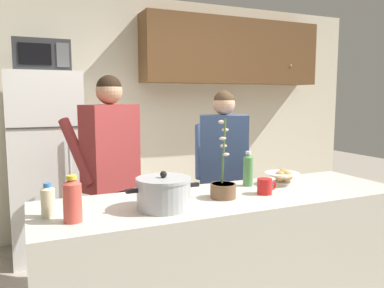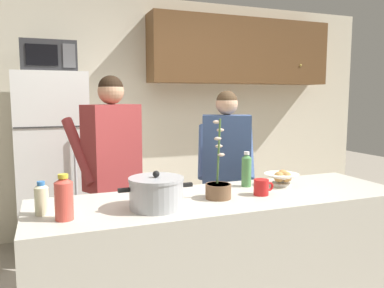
{
  "view_description": "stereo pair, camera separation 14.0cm",
  "coord_description": "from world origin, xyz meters",
  "px_view_note": "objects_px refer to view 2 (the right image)",
  "views": [
    {
      "loc": [
        -1.11,
        -1.96,
        1.51
      ],
      "look_at": [
        0.0,
        0.55,
        1.17
      ],
      "focal_mm": 35.84,
      "sensor_mm": 36.0,
      "label": 1
    },
    {
      "loc": [
        -0.98,
        -2.01,
        1.51
      ],
      "look_at": [
        0.0,
        0.55,
        1.17
      ],
      "focal_mm": 35.84,
      "sensor_mm": 36.0,
      "label": 2
    }
  ],
  "objects_px": {
    "person_by_sink": "(226,162)",
    "bottle_mid_counter": "(246,170)",
    "microwave": "(49,57)",
    "person_near_pot": "(112,158)",
    "coffee_mug": "(262,187)",
    "bottle_near_edge": "(42,198)",
    "potted_orchid": "(218,187)",
    "refrigerator": "(54,164)",
    "cooking_pot": "(156,193)",
    "bread_bowl": "(282,178)",
    "bottle_far_corner": "(64,198)"
  },
  "relations": [
    {
      "from": "person_by_sink",
      "to": "bottle_mid_counter",
      "type": "distance_m",
      "value": 0.7
    },
    {
      "from": "microwave",
      "to": "person_near_pot",
      "type": "distance_m",
      "value": 1.31
    },
    {
      "from": "person_by_sink",
      "to": "coffee_mug",
      "type": "xyz_separation_m",
      "value": [
        -0.21,
        -0.91,
        0.0
      ]
    },
    {
      "from": "person_near_pot",
      "to": "bottle_near_edge",
      "type": "xyz_separation_m",
      "value": [
        -0.5,
        -0.9,
        -0.04
      ]
    },
    {
      "from": "microwave",
      "to": "bottle_near_edge",
      "type": "height_order",
      "value": "microwave"
    },
    {
      "from": "person_by_sink",
      "to": "potted_orchid",
      "type": "bearing_deg",
      "value": -118.61
    },
    {
      "from": "refrigerator",
      "to": "person_by_sink",
      "type": "relative_size",
      "value": 1.11
    },
    {
      "from": "refrigerator",
      "to": "cooking_pot",
      "type": "bearing_deg",
      "value": -76.29
    },
    {
      "from": "coffee_mug",
      "to": "bottle_mid_counter",
      "type": "relative_size",
      "value": 0.56
    },
    {
      "from": "refrigerator",
      "to": "microwave",
      "type": "distance_m",
      "value": 1.01
    },
    {
      "from": "person_near_pot",
      "to": "bread_bowl",
      "type": "height_order",
      "value": "person_near_pot"
    },
    {
      "from": "refrigerator",
      "to": "potted_orchid",
      "type": "distance_m",
      "value": 2.08
    },
    {
      "from": "person_by_sink",
      "to": "cooking_pot",
      "type": "bearing_deg",
      "value": -132.63
    },
    {
      "from": "person_by_sink",
      "to": "cooking_pot",
      "type": "xyz_separation_m",
      "value": [
        -0.87,
        -0.95,
        0.04
      ]
    },
    {
      "from": "person_by_sink",
      "to": "bread_bowl",
      "type": "relative_size",
      "value": 6.74
    },
    {
      "from": "cooking_pot",
      "to": "coffee_mug",
      "type": "bearing_deg",
      "value": 3.59
    },
    {
      "from": "person_near_pot",
      "to": "potted_orchid",
      "type": "xyz_separation_m",
      "value": [
        0.46,
        -0.93,
        -0.05
      ]
    },
    {
      "from": "coffee_mug",
      "to": "microwave",
      "type": "bearing_deg",
      "value": 121.24
    },
    {
      "from": "bottle_mid_counter",
      "to": "potted_orchid",
      "type": "xyz_separation_m",
      "value": [
        -0.3,
        -0.21,
        -0.04
      ]
    },
    {
      "from": "microwave",
      "to": "potted_orchid",
      "type": "height_order",
      "value": "microwave"
    },
    {
      "from": "refrigerator",
      "to": "bottle_near_edge",
      "type": "xyz_separation_m",
      "value": [
        -0.09,
        -1.85,
        0.14
      ]
    },
    {
      "from": "microwave",
      "to": "bottle_mid_counter",
      "type": "height_order",
      "value": "microwave"
    },
    {
      "from": "bottle_near_edge",
      "to": "bottle_mid_counter",
      "type": "distance_m",
      "value": 1.27
    },
    {
      "from": "bread_bowl",
      "to": "bottle_near_edge",
      "type": "relative_size",
      "value": 1.37
    },
    {
      "from": "microwave",
      "to": "bottle_far_corner",
      "type": "relative_size",
      "value": 2.15
    },
    {
      "from": "refrigerator",
      "to": "person_near_pot",
      "type": "xyz_separation_m",
      "value": [
        0.4,
        -0.95,
        0.18
      ]
    },
    {
      "from": "bread_bowl",
      "to": "bottle_far_corner",
      "type": "xyz_separation_m",
      "value": [
        -1.39,
        -0.24,
        0.06
      ]
    },
    {
      "from": "refrigerator",
      "to": "potted_orchid",
      "type": "height_order",
      "value": "refrigerator"
    },
    {
      "from": "person_near_pot",
      "to": "coffee_mug",
      "type": "distance_m",
      "value": 1.21
    },
    {
      "from": "microwave",
      "to": "coffee_mug",
      "type": "bearing_deg",
      "value": -58.76
    },
    {
      "from": "person_near_pot",
      "to": "bottle_far_corner",
      "type": "bearing_deg",
      "value": -111.04
    },
    {
      "from": "person_near_pot",
      "to": "bread_bowl",
      "type": "distance_m",
      "value": 1.27
    },
    {
      "from": "person_near_pot",
      "to": "bottle_near_edge",
      "type": "relative_size",
      "value": 9.83
    },
    {
      "from": "bottle_far_corner",
      "to": "person_by_sink",
      "type": "bearing_deg",
      "value": 36.15
    },
    {
      "from": "cooking_pot",
      "to": "bread_bowl",
      "type": "xyz_separation_m",
      "value": [
        0.92,
        0.21,
        -0.03
      ]
    },
    {
      "from": "refrigerator",
      "to": "cooking_pot",
      "type": "distance_m",
      "value": 2.01
    },
    {
      "from": "bread_bowl",
      "to": "bottle_near_edge",
      "type": "height_order",
      "value": "bottle_near_edge"
    },
    {
      "from": "cooking_pot",
      "to": "coffee_mug",
      "type": "relative_size",
      "value": 3.08
    },
    {
      "from": "refrigerator",
      "to": "bottle_far_corner",
      "type": "relative_size",
      "value": 7.77
    },
    {
      "from": "bottle_mid_counter",
      "to": "potted_orchid",
      "type": "relative_size",
      "value": 0.5
    },
    {
      "from": "microwave",
      "to": "potted_orchid",
      "type": "distance_m",
      "value": 2.24
    },
    {
      "from": "cooking_pot",
      "to": "person_near_pot",
      "type": "bearing_deg",
      "value": 94.09
    },
    {
      "from": "microwave",
      "to": "coffee_mug",
      "type": "distance_m",
      "value": 2.38
    },
    {
      "from": "bottle_mid_counter",
      "to": "person_near_pot",
      "type": "bearing_deg",
      "value": 136.51
    },
    {
      "from": "person_near_pot",
      "to": "bottle_far_corner",
      "type": "relative_size",
      "value": 7.47
    },
    {
      "from": "person_near_pot",
      "to": "bottle_mid_counter",
      "type": "xyz_separation_m",
      "value": [
        0.76,
        -0.72,
        -0.01
      ]
    },
    {
      "from": "microwave",
      "to": "bottle_mid_counter",
      "type": "bearing_deg",
      "value": -54.82
    },
    {
      "from": "bread_bowl",
      "to": "person_near_pot",
      "type": "bearing_deg",
      "value": 141.66
    },
    {
      "from": "refrigerator",
      "to": "person_near_pot",
      "type": "bearing_deg",
      "value": -67.02
    },
    {
      "from": "person_by_sink",
      "to": "coffee_mug",
      "type": "relative_size",
      "value": 11.92
    }
  ]
}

